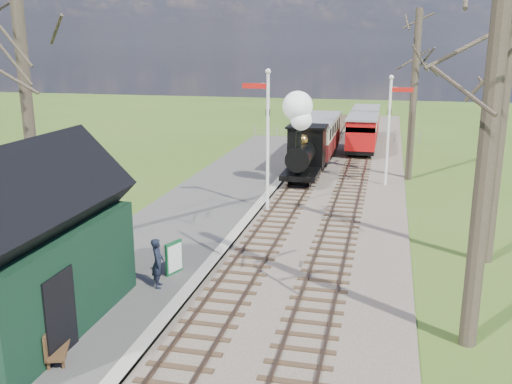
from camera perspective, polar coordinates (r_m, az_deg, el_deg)
distant_hills at (r=75.73m, az=10.33°, el=-3.65°), size 114.40×48.00×22.02m
ballast_bed at (r=30.58m, az=7.16°, el=0.95°), size 8.00×60.00×0.10m
track_near at (r=30.73m, az=4.76°, el=1.17°), size 1.60×60.00×0.15m
track_far at (r=30.47m, az=9.60°, el=0.90°), size 1.60×60.00×0.15m
platform at (r=24.02m, az=-6.41°, el=-2.71°), size 5.00×44.00×0.20m
coping_strip at (r=23.38m, az=-1.08°, el=-3.09°), size 0.40×44.00×0.21m
station_shed at (r=15.24m, az=-22.19°, el=-5.45°), size 3.25×6.30×4.78m
semaphore_near at (r=24.39m, az=1.03°, el=6.14°), size 1.22×0.24×6.22m
semaphore_far at (r=29.83m, az=13.28°, el=6.78°), size 1.22×0.24×5.72m
bare_trees at (r=18.04m, az=3.66°, el=8.20°), size 15.51×22.39×12.00m
fence_line at (r=44.27m, az=7.86°, el=5.81°), size 12.60×0.08×1.00m
locomotive at (r=30.06m, az=4.74°, el=4.96°), size 1.92×4.48×4.80m
coach at (r=36.09m, az=6.18°, el=5.59°), size 2.24×7.67×2.36m
red_carriage_a at (r=38.78m, az=10.55°, el=5.80°), size 1.97×4.88×2.08m
red_carriage_b at (r=44.22m, az=10.92°, el=6.84°), size 1.97×4.88×2.08m
sign_board at (r=18.12m, az=-8.20°, el=-6.52°), size 0.32×0.70×1.05m
bench at (r=14.37m, az=-19.51°, el=-13.73°), size 0.97×1.51×0.84m
person at (r=17.16m, az=-9.79°, el=-7.00°), size 0.51×0.63×1.51m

